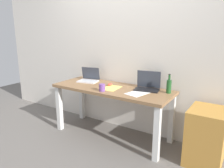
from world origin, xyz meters
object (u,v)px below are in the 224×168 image
object	(u,v)px
laptop_right	(148,86)
filing_cabinet	(206,136)
computer_mouse	(110,84)
coffee_mug	(102,88)
laptop_left	(89,78)
desk	(112,95)
beer_bottle	(169,86)

from	to	relation	value
laptop_right	filing_cabinet	xyz separation A→B (m)	(0.81, -0.14, -0.46)
computer_mouse	filing_cabinet	world-z (taller)	computer_mouse
laptop_right	coffee_mug	xyz separation A→B (m)	(-0.48, -0.38, -0.01)
laptop_left	filing_cabinet	bearing A→B (deg)	-2.90
coffee_mug	filing_cabinet	world-z (taller)	coffee_mug
desk	filing_cabinet	xyz separation A→B (m)	(1.28, 0.02, -0.30)
computer_mouse	desk	bearing A→B (deg)	-57.49
beer_bottle	computer_mouse	distance (m)	0.85
beer_bottle	coffee_mug	bearing A→B (deg)	-153.45
desk	computer_mouse	bearing A→B (deg)	139.10
beer_bottle	laptop_left	bearing A→B (deg)	-177.67
desk	laptop_left	size ratio (longest dim) A/B	5.07
computer_mouse	laptop_left	bearing A→B (deg)	157.77
laptop_left	desk	bearing A→B (deg)	-12.66
desk	laptop_right	distance (m)	0.52
laptop_left	laptop_right	xyz separation A→B (m)	(0.97, 0.05, 0.01)
laptop_right	filing_cabinet	distance (m)	0.94
laptop_right	coffee_mug	bearing A→B (deg)	-141.25
beer_bottle	filing_cabinet	bearing A→B (deg)	-15.23
coffee_mug	computer_mouse	bearing A→B (deg)	103.20
beer_bottle	filing_cabinet	distance (m)	0.73
desk	laptop_left	bearing A→B (deg)	167.34
beer_bottle	coffee_mug	distance (m)	0.86
computer_mouse	beer_bottle	bearing A→B (deg)	-10.28
laptop_right	computer_mouse	size ratio (longest dim) A/B	3.54
laptop_left	computer_mouse	world-z (taller)	laptop_left
laptop_left	filing_cabinet	size ratio (longest dim) A/B	0.51
laptop_left	beer_bottle	world-z (taller)	beer_bottle
laptop_left	beer_bottle	bearing A→B (deg)	2.33
desk	laptop_left	xyz separation A→B (m)	(-0.50, 0.11, 0.15)
desk	laptop_right	world-z (taller)	laptop_right
desk	laptop_right	bearing A→B (deg)	19.35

